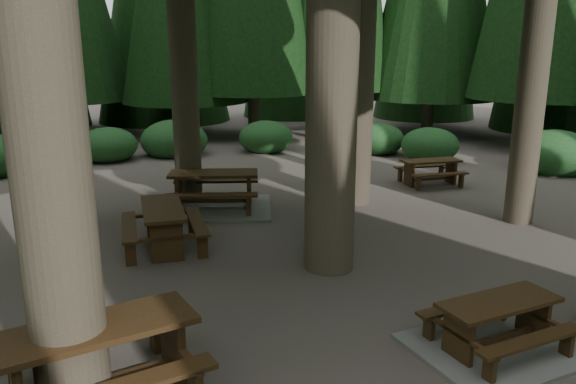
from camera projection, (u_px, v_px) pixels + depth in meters
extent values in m
plane|color=#4C443D|center=(285.00, 275.00, 9.35)|extent=(80.00, 80.00, 0.00)
cube|color=gray|center=(495.00, 348.00, 7.04)|extent=(2.36, 2.12, 0.05)
cube|color=#321F0F|center=(500.00, 302.00, 6.88)|extent=(1.67, 1.00, 0.05)
cube|color=#321F0F|center=(468.00, 305.00, 7.40)|extent=(1.56, 0.62, 0.04)
cube|color=#321F0F|center=(532.00, 341.00, 6.49)|extent=(1.56, 0.62, 0.04)
cube|color=#321F0F|center=(458.00, 338.00, 6.70)|extent=(0.19, 0.48, 0.62)
cube|color=#321F0F|center=(458.00, 334.00, 6.69)|extent=(0.40, 1.23, 0.05)
cube|color=#321F0F|center=(533.00, 317.00, 7.23)|extent=(0.19, 0.48, 0.62)
cube|color=#321F0F|center=(533.00, 313.00, 7.21)|extent=(0.40, 1.23, 0.05)
cube|color=#321F0F|center=(496.00, 338.00, 7.01)|extent=(1.27, 0.41, 0.07)
cube|color=#321F0F|center=(162.00, 208.00, 10.41)|extent=(0.91, 1.93, 0.06)
cube|color=#321F0F|center=(129.00, 227.00, 10.32)|extent=(0.45, 1.88, 0.05)
cube|color=#321F0F|center=(197.00, 221.00, 10.66)|extent=(0.45, 1.88, 0.05)
cube|color=#321F0F|center=(167.00, 242.00, 9.82)|extent=(0.57, 0.14, 0.75)
cube|color=#321F0F|center=(167.00, 238.00, 9.81)|extent=(1.50, 0.23, 0.06)
cube|color=#321F0F|center=(161.00, 217.00, 11.21)|extent=(0.57, 0.14, 0.75)
cube|color=#321F0F|center=(161.00, 214.00, 11.19)|extent=(1.50, 0.23, 0.06)
cube|color=#321F0F|center=(164.00, 238.00, 10.56)|extent=(0.24, 1.55, 0.08)
cube|color=gray|center=(215.00, 208.00, 13.12)|extent=(2.85, 2.46, 0.05)
cube|color=#321F0F|center=(213.00, 174.00, 12.91)|extent=(2.12, 1.04, 0.07)
cube|color=#321F0F|center=(216.00, 181.00, 13.65)|extent=(2.05, 0.54, 0.06)
cube|color=#321F0F|center=(212.00, 195.00, 12.34)|extent=(2.05, 0.54, 0.06)
cube|color=#321F0F|center=(179.00, 192.00, 12.98)|extent=(0.17, 0.63, 0.81)
cube|color=#321F0F|center=(179.00, 190.00, 12.96)|extent=(0.30, 1.63, 0.07)
cube|color=#321F0F|center=(249.00, 192.00, 13.06)|extent=(0.17, 0.63, 0.81)
cube|color=#321F0F|center=(249.00, 189.00, 13.04)|extent=(0.30, 1.63, 0.07)
cube|color=#321F0F|center=(214.00, 200.00, 13.07)|extent=(1.69, 0.31, 0.09)
cube|color=#321F0F|center=(431.00, 161.00, 15.26)|extent=(1.63, 0.74, 0.05)
cube|color=#321F0F|center=(421.00, 166.00, 15.83)|extent=(1.60, 0.34, 0.04)
cube|color=#321F0F|center=(440.00, 174.00, 14.83)|extent=(1.60, 0.34, 0.04)
cube|color=#321F0F|center=(409.00, 174.00, 15.19)|extent=(0.11, 0.49, 0.64)
cube|color=#321F0F|center=(409.00, 172.00, 15.18)|extent=(0.17, 1.28, 0.05)
cube|color=#321F0F|center=(451.00, 172.00, 15.51)|extent=(0.11, 0.49, 0.64)
cube|color=#321F0F|center=(451.00, 170.00, 15.49)|extent=(0.17, 1.28, 0.05)
cube|color=#321F0F|center=(430.00, 179.00, 15.39)|extent=(1.33, 0.17, 0.07)
cube|color=#321F0F|center=(97.00, 328.00, 5.85)|extent=(2.17, 1.45, 0.07)
cube|color=#321F0F|center=(86.00, 330.00, 6.50)|extent=(1.99, 0.98, 0.06)
cube|color=#321F0F|center=(16.00, 383.00, 5.54)|extent=(0.66, 1.55, 0.07)
cube|color=#321F0F|center=(173.00, 345.00, 6.37)|extent=(0.30, 0.61, 0.81)
cube|color=#321F0F|center=(173.00, 340.00, 6.35)|extent=(0.66, 1.55, 0.07)
cube|color=#321F0F|center=(102.00, 382.00, 6.02)|extent=(1.61, 0.68, 0.09)
ellipsoid|color=#1B5128|center=(554.00, 158.00, 17.03)|extent=(2.42, 2.42, 1.49)
ellipsoid|color=#1B5128|center=(430.00, 148.00, 18.63)|extent=(1.90, 1.90, 1.17)
ellipsoid|color=#1B5128|center=(378.00, 142.00, 19.81)|extent=(1.84, 1.84, 1.13)
ellipsoid|color=#1B5128|center=(266.00, 140.00, 20.18)|extent=(1.95, 1.95, 1.20)
ellipsoid|color=#1B5128|center=(174.00, 143.00, 19.57)|extent=(2.31, 2.31, 1.42)
ellipsoid|color=#1B5128|center=(108.00, 148.00, 18.59)|extent=(1.93, 1.93, 1.19)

